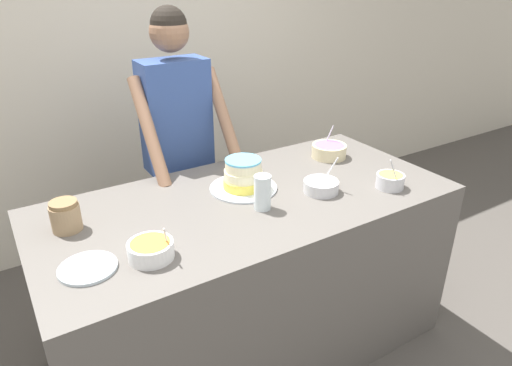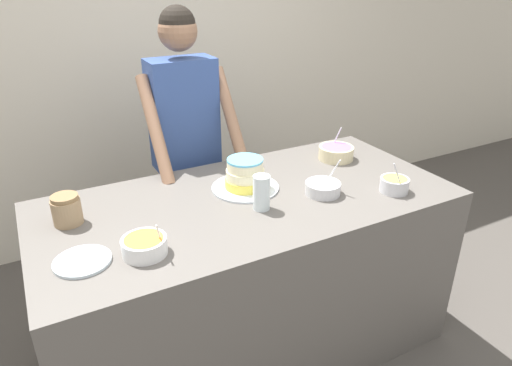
% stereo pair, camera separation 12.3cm
% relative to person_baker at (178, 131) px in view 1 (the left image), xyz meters
% --- Properties ---
extents(wall_back, '(10.00, 0.05, 2.60)m').
position_rel_person_baker_xyz_m(wall_back, '(0.06, 0.81, 0.26)').
color(wall_back, beige).
rests_on(wall_back, ground_plane).
extents(counter, '(1.93, 0.91, 0.89)m').
position_rel_person_baker_xyz_m(counter, '(0.06, -0.66, -0.59)').
color(counter, '#5B5651').
rests_on(counter, ground_plane).
extents(person_baker, '(0.49, 0.46, 1.69)m').
position_rel_person_baker_xyz_m(person_baker, '(0.00, 0.00, 0.00)').
color(person_baker, '#2D2D38').
rests_on(person_baker, ground_plane).
extents(cake, '(0.32, 0.32, 0.15)m').
position_rel_person_baker_xyz_m(cake, '(0.09, -0.56, -0.08)').
color(cake, silver).
rests_on(cake, counter).
extents(frosting_bowl_white, '(0.17, 0.17, 0.17)m').
position_rel_person_baker_xyz_m(frosting_bowl_white, '(0.39, -0.79, -0.12)').
color(frosting_bowl_white, silver).
rests_on(frosting_bowl_white, counter).
extents(frosting_bowl_orange, '(0.17, 0.17, 0.14)m').
position_rel_person_baker_xyz_m(frosting_bowl_orange, '(-0.49, -0.88, -0.11)').
color(frosting_bowl_orange, white).
rests_on(frosting_bowl_orange, counter).
extents(frosting_bowl_purple, '(0.19, 0.19, 0.16)m').
position_rel_person_baker_xyz_m(frosting_bowl_purple, '(0.70, -0.47, -0.11)').
color(frosting_bowl_purple, beige).
rests_on(frosting_bowl_purple, counter).
extents(frosting_bowl_yellow, '(0.13, 0.13, 0.17)m').
position_rel_person_baker_xyz_m(frosting_bowl_yellow, '(0.70, -0.93, -0.11)').
color(frosting_bowl_yellow, silver).
rests_on(frosting_bowl_yellow, counter).
extents(drinking_glass, '(0.08, 0.08, 0.16)m').
position_rel_person_baker_xyz_m(drinking_glass, '(0.06, -0.78, -0.07)').
color(drinking_glass, silver).
rests_on(drinking_glass, counter).
extents(ceramic_plate, '(0.21, 0.21, 0.01)m').
position_rel_person_baker_xyz_m(ceramic_plate, '(-0.71, -0.83, -0.14)').
color(ceramic_plate, silver).
rests_on(ceramic_plate, counter).
extents(stoneware_jar, '(0.12, 0.12, 0.13)m').
position_rel_person_baker_xyz_m(stoneware_jar, '(-0.71, -0.51, -0.09)').
color(stoneware_jar, '#9E7F5B').
rests_on(stoneware_jar, counter).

